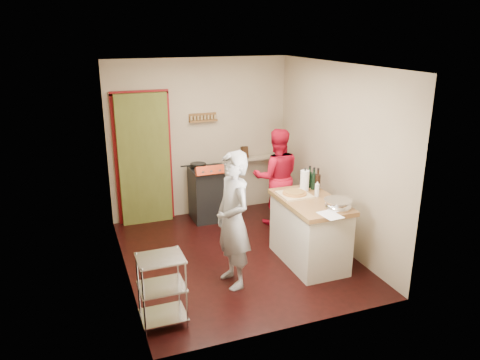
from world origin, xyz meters
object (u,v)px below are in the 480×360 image
(stove, at_px, (210,193))
(wire_shelving, at_px, (162,287))
(person_red, at_px, (277,177))
(person_stripe, at_px, (233,220))
(island, at_px, (310,229))

(stove, height_order, wire_shelving, stove)
(wire_shelving, xyz_separation_m, person_red, (2.28, 2.08, 0.34))
(wire_shelving, relative_size, person_red, 0.51)
(stove, bearing_deg, person_stripe, -99.27)
(wire_shelving, bearing_deg, island, 18.11)
(wire_shelving, relative_size, island, 0.61)
(stove, distance_m, person_red, 1.14)
(stove, xyz_separation_m, person_stripe, (-0.34, -2.10, 0.40))
(island, height_order, person_stripe, person_stripe)
(stove, relative_size, wire_shelving, 1.26)
(stove, distance_m, island, 2.09)
(island, bearing_deg, wire_shelving, -161.89)
(wire_shelving, xyz_separation_m, person_stripe, (0.99, 0.52, 0.41))
(wire_shelving, bearing_deg, person_stripe, 28.03)
(stove, height_order, person_stripe, person_stripe)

